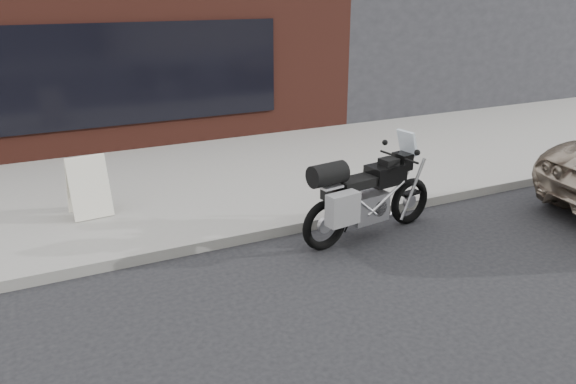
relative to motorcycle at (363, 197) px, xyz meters
name	(u,v)px	position (x,y,z in m)	size (l,w,h in m)	color
near_sidewalk	(168,179)	(-1.85, 3.54, -0.55)	(44.00, 6.00, 0.15)	gray
storefront	(16,32)	(-3.85, 10.52, 1.62)	(14.00, 10.07, 4.50)	#52231A
motorcycle	(363,197)	(0.00, 0.00, 0.00)	(2.29, 0.94, 1.45)	black
sandwich_sign	(88,185)	(-3.34, 2.23, -0.03)	(0.60, 0.56, 0.89)	silver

